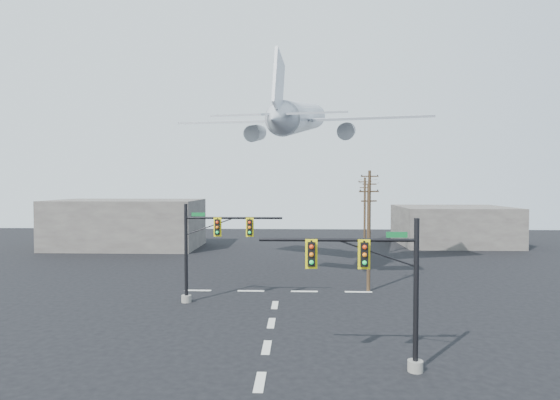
{
  "coord_description": "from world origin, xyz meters",
  "views": [
    {
      "loc": [
        1.55,
        -22.58,
        8.03
      ],
      "look_at": [
        0.46,
        5.0,
        7.07
      ],
      "focal_mm": 30.0,
      "sensor_mm": 36.0,
      "label": 1
    }
  ],
  "objects_px": {
    "utility_pole_a": "(369,235)",
    "airliner": "(300,118)",
    "signal_mast_near": "(381,289)",
    "utility_pole_c": "(365,208)",
    "signal_mast_far": "(207,249)",
    "utility_pole_b": "(369,212)"
  },
  "relations": [
    {
      "from": "utility_pole_b",
      "to": "airliner",
      "type": "relative_size",
      "value": 0.37
    },
    {
      "from": "utility_pole_a",
      "to": "airliner",
      "type": "bearing_deg",
      "value": 100.08
    },
    {
      "from": "signal_mast_near",
      "to": "airliner",
      "type": "bearing_deg",
      "value": 97.96
    },
    {
      "from": "airliner",
      "to": "signal_mast_far",
      "type": "bearing_deg",
      "value": 163.4
    },
    {
      "from": "utility_pole_a",
      "to": "signal_mast_near",
      "type": "bearing_deg",
      "value": -115.47
    },
    {
      "from": "utility_pole_a",
      "to": "utility_pole_c",
      "type": "relative_size",
      "value": 0.9
    },
    {
      "from": "utility_pole_a",
      "to": "utility_pole_c",
      "type": "distance_m",
      "value": 31.09
    },
    {
      "from": "utility_pole_b",
      "to": "airliner",
      "type": "bearing_deg",
      "value": -132.15
    },
    {
      "from": "signal_mast_near",
      "to": "signal_mast_far",
      "type": "height_order",
      "value": "signal_mast_far"
    },
    {
      "from": "signal_mast_far",
      "to": "utility_pole_c",
      "type": "bearing_deg",
      "value": 65.98
    },
    {
      "from": "utility_pole_a",
      "to": "utility_pole_b",
      "type": "height_order",
      "value": "utility_pole_b"
    },
    {
      "from": "utility_pole_b",
      "to": "utility_pole_c",
      "type": "height_order",
      "value": "utility_pole_b"
    },
    {
      "from": "utility_pole_b",
      "to": "utility_pole_c",
      "type": "distance_m",
      "value": 14.49
    },
    {
      "from": "signal_mast_far",
      "to": "utility_pole_c",
      "type": "height_order",
      "value": "utility_pole_c"
    },
    {
      "from": "signal_mast_far",
      "to": "utility_pole_a",
      "type": "distance_m",
      "value": 12.02
    },
    {
      "from": "signal_mast_far",
      "to": "utility_pole_c",
      "type": "distance_m",
      "value": 37.92
    },
    {
      "from": "utility_pole_a",
      "to": "utility_pole_b",
      "type": "xyz_separation_m",
      "value": [
        2.52,
        16.42,
        0.78
      ]
    },
    {
      "from": "utility_pole_a",
      "to": "utility_pole_c",
      "type": "height_order",
      "value": "utility_pole_c"
    },
    {
      "from": "airliner",
      "to": "signal_mast_near",
      "type": "bearing_deg",
      "value": -162.58
    },
    {
      "from": "signal_mast_near",
      "to": "utility_pole_c",
      "type": "relative_size",
      "value": 0.79
    },
    {
      "from": "utility_pole_b",
      "to": "utility_pole_a",
      "type": "bearing_deg",
      "value": -94.78
    },
    {
      "from": "signal_mast_far",
      "to": "utility_pole_c",
      "type": "xyz_separation_m",
      "value": [
        15.43,
        34.63,
        1.05
      ]
    }
  ]
}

